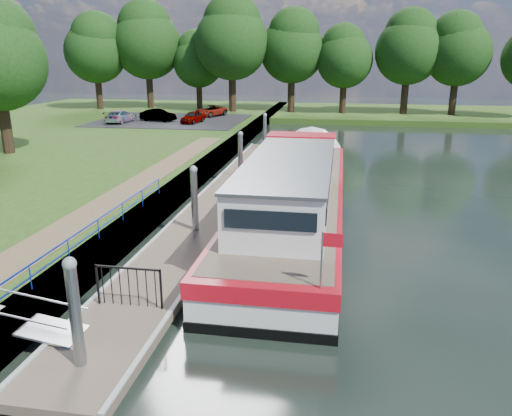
% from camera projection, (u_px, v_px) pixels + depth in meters
% --- Properties ---
extents(ground, '(160.00, 160.00, 0.00)m').
position_uv_depth(ground, '(94.00, 366.00, 11.60)').
color(ground, black).
rests_on(ground, ground).
extents(bank_edge, '(1.10, 90.00, 0.78)m').
position_uv_depth(bank_edge, '(183.00, 186.00, 26.03)').
color(bank_edge, '#473D2D').
rests_on(bank_edge, ground).
extents(far_bank, '(60.00, 18.00, 0.60)m').
position_uv_depth(far_bank, '(398.00, 114.00, 58.60)').
color(far_bank, '#254313').
rests_on(far_bank, ground).
extents(footpath, '(1.60, 40.00, 0.05)m').
position_uv_depth(footpath, '(84.00, 218.00, 19.60)').
color(footpath, brown).
rests_on(footpath, riverbank).
extents(carpark, '(14.00, 12.00, 0.06)m').
position_uv_depth(carpark, '(172.00, 120.00, 48.93)').
color(carpark, black).
rests_on(carpark, riverbank).
extents(blue_fence, '(0.04, 18.04, 0.72)m').
position_uv_depth(blue_fence, '(50.00, 257.00, 14.48)').
color(blue_fence, '#0C2DBF').
rests_on(blue_fence, riverbank).
extents(pontoon, '(2.50, 30.00, 0.56)m').
position_uv_depth(pontoon, '(222.00, 203.00, 23.80)').
color(pontoon, brown).
rests_on(pontoon, ground).
extents(mooring_piles, '(0.30, 27.30, 3.55)m').
position_uv_depth(mooring_piles, '(222.00, 180.00, 23.47)').
color(mooring_piles, gray).
rests_on(mooring_piles, ground).
extents(gangway, '(2.58, 1.00, 0.92)m').
position_uv_depth(gangway, '(30.00, 325.00, 12.18)').
color(gangway, '#A5A8AD').
rests_on(gangway, ground).
extents(gate_panel, '(1.85, 0.05, 1.15)m').
position_uv_depth(gate_panel, '(129.00, 281.00, 13.33)').
color(gate_panel, black).
rests_on(gate_panel, ground).
extents(barge, '(4.36, 21.15, 4.78)m').
position_uv_depth(barge, '(296.00, 192.00, 22.19)').
color(barge, black).
rests_on(barge, ground).
extents(horizon_trees, '(54.38, 10.03, 12.87)m').
position_uv_depth(horizon_trees, '(281.00, 45.00, 55.40)').
color(horizon_trees, '#332316').
rests_on(horizon_trees, ground).
extents(car_a, '(1.84, 3.37, 1.09)m').
position_uv_depth(car_a, '(193.00, 117.00, 46.60)').
color(car_a, '#999999').
rests_on(car_a, carpark).
extents(car_b, '(3.64, 1.90, 1.14)m').
position_uv_depth(car_b, '(158.00, 115.00, 47.86)').
color(car_b, '#999999').
rests_on(car_b, carpark).
extents(car_c, '(1.89, 4.06, 1.15)m').
position_uv_depth(car_c, '(121.00, 116.00, 46.91)').
color(car_c, '#999999').
rests_on(car_c, carpark).
extents(car_d, '(3.24, 4.32, 1.09)m').
position_uv_depth(car_d, '(211.00, 111.00, 51.64)').
color(car_d, '#999999').
rests_on(car_d, carpark).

